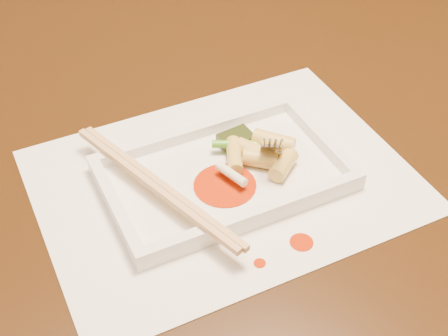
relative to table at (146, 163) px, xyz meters
name	(u,v)px	position (x,y,z in m)	size (l,w,h in m)	color
table	(146,163)	(0.00, 0.00, 0.00)	(1.40, 0.90, 0.75)	black
placemat	(224,180)	(0.04, -0.17, 0.10)	(0.40, 0.30, 0.00)	white
sauce_splatter_a	(301,242)	(0.07, -0.29, 0.10)	(0.02, 0.02, 0.00)	#B22605
sauce_splatter_b	(260,263)	(0.02, -0.29, 0.10)	(0.01, 0.01, 0.00)	#B22605
plate_base	(224,177)	(0.04, -0.17, 0.11)	(0.26, 0.16, 0.01)	white
plate_rim_far	(196,131)	(0.04, -0.10, 0.12)	(0.26, 0.01, 0.01)	white
plate_rim_near	(256,215)	(0.04, -0.25, 0.12)	(0.26, 0.01, 0.01)	white
plate_rim_left	(115,206)	(-0.09, -0.17, 0.12)	(0.01, 0.14, 0.01)	white
plate_rim_right	(321,138)	(0.16, -0.17, 0.12)	(0.01, 0.14, 0.01)	white
veg_piece	(236,139)	(0.07, -0.13, 0.12)	(0.04, 0.03, 0.01)	black
scallion_white	(231,174)	(0.04, -0.19, 0.12)	(0.01, 0.01, 0.04)	#EAEACC
scallion_green	(250,144)	(0.08, -0.15, 0.12)	(0.01, 0.01, 0.09)	#378E16
chopstick_a	(153,186)	(-0.05, -0.17, 0.13)	(0.01, 0.25, 0.01)	tan
chopstick_b	(160,184)	(-0.04, -0.17, 0.13)	(0.01, 0.25, 0.01)	tan
fork	(275,94)	(0.11, -0.16, 0.18)	(0.09, 0.10, 0.14)	silver
sauce_blob_0	(225,185)	(0.03, -0.19, 0.11)	(0.07, 0.07, 0.00)	#B22605
rice_cake_0	(234,155)	(0.05, -0.16, 0.12)	(0.02, 0.02, 0.05)	#D7C764
rice_cake_1	(255,152)	(0.08, -0.17, 0.12)	(0.02, 0.02, 0.04)	#D7C764
rice_cake_2	(274,141)	(0.10, -0.17, 0.13)	(0.02, 0.02, 0.05)	#D7C764
rice_cake_3	(283,165)	(0.10, -0.20, 0.12)	(0.02, 0.02, 0.04)	#D7C764
rice_cake_4	(261,159)	(0.08, -0.18, 0.12)	(0.02, 0.02, 0.04)	#D7C764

